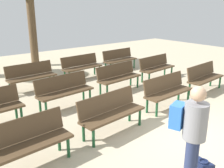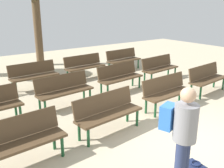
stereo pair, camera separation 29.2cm
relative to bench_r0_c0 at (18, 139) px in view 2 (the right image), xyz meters
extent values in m
plane|color=#BCAD8E|center=(3.10, -1.37, -0.50)|extent=(24.00, 24.00, 0.00)
cube|color=#4C3823|center=(0.00, -0.08, -0.07)|extent=(1.62, 0.54, 0.05)
cube|color=#4C3823|center=(-0.01, 0.12, 0.17)|extent=(1.60, 0.22, 0.40)
cylinder|color=#194C28|center=(0.71, -0.19, -0.30)|extent=(0.06, 0.06, 0.40)
cylinder|color=#194C28|center=(0.69, 0.13, -0.30)|extent=(0.06, 0.06, 0.40)
cube|color=#4C3823|center=(1.96, 0.02, -0.07)|extent=(1.63, 0.58, 0.05)
cube|color=#4C3823|center=(1.94, 0.22, 0.17)|extent=(1.60, 0.26, 0.40)
cylinder|color=#194C28|center=(1.28, -0.20, -0.30)|extent=(0.06, 0.06, 0.40)
cylinder|color=#194C28|center=(2.67, -0.08, -0.30)|extent=(0.06, 0.06, 0.40)
cylinder|color=#194C28|center=(1.25, 0.12, -0.30)|extent=(0.06, 0.06, 0.40)
cylinder|color=#194C28|center=(2.64, 0.24, -0.30)|extent=(0.06, 0.06, 0.40)
cube|color=#4C3823|center=(4.04, 0.20, -0.07)|extent=(1.62, 0.51, 0.05)
cube|color=#4C3823|center=(4.04, 0.40, 0.17)|extent=(1.60, 0.19, 0.40)
cylinder|color=#194C28|center=(3.35, 0.01, -0.30)|extent=(0.06, 0.06, 0.40)
cylinder|color=#194C28|center=(4.75, 0.07, -0.30)|extent=(0.06, 0.06, 0.40)
cylinder|color=#194C28|center=(3.34, 0.33, -0.30)|extent=(0.06, 0.06, 0.40)
cylinder|color=#194C28|center=(4.74, 0.39, -0.30)|extent=(0.06, 0.06, 0.40)
cube|color=#4C3823|center=(6.06, 0.34, -0.07)|extent=(1.63, 0.56, 0.05)
cube|color=#4C3823|center=(6.04, 0.54, 0.17)|extent=(1.60, 0.25, 0.40)
cylinder|color=#194C28|center=(5.37, 0.13, -0.30)|extent=(0.06, 0.06, 0.40)
cylinder|color=#194C28|center=(6.77, 0.24, -0.30)|extent=(0.06, 0.06, 0.40)
cylinder|color=#194C28|center=(5.35, 0.45, -0.30)|extent=(0.06, 0.06, 0.40)
cylinder|color=#194C28|center=(6.74, 0.56, -0.30)|extent=(0.06, 0.06, 0.40)
cylinder|color=#194C28|center=(0.57, 1.79, -0.30)|extent=(0.06, 0.06, 0.40)
cylinder|color=#194C28|center=(0.55, 2.11, -0.30)|extent=(0.06, 0.06, 0.40)
cube|color=#4C3823|center=(1.88, 1.98, -0.07)|extent=(1.63, 0.54, 0.05)
cube|color=#4C3823|center=(1.86, 2.18, 0.17)|extent=(1.60, 0.23, 0.40)
cylinder|color=#194C28|center=(1.19, 1.77, -0.30)|extent=(0.06, 0.06, 0.40)
cylinder|color=#194C28|center=(2.58, 1.86, -0.30)|extent=(0.06, 0.06, 0.40)
cylinder|color=#194C28|center=(1.17, 2.09, -0.30)|extent=(0.06, 0.06, 0.40)
cylinder|color=#194C28|center=(2.56, 2.18, -0.30)|extent=(0.06, 0.06, 0.40)
cube|color=#4C3823|center=(3.93, 2.12, -0.07)|extent=(1.63, 0.56, 0.05)
cube|color=#4C3823|center=(3.91, 2.32, 0.17)|extent=(1.60, 0.25, 0.40)
cylinder|color=#194C28|center=(3.24, 1.91, -0.30)|extent=(0.06, 0.06, 0.40)
cylinder|color=#194C28|center=(4.64, 2.02, -0.30)|extent=(0.06, 0.06, 0.40)
cylinder|color=#194C28|center=(3.22, 2.22, -0.30)|extent=(0.06, 0.06, 0.40)
cylinder|color=#194C28|center=(4.61, 2.33, -0.30)|extent=(0.06, 0.06, 0.40)
cube|color=#4C3823|center=(5.90, 2.25, -0.07)|extent=(1.63, 0.58, 0.05)
cube|color=#4C3823|center=(5.88, 2.45, 0.17)|extent=(1.60, 0.26, 0.40)
cylinder|color=#194C28|center=(5.22, 2.03, -0.30)|extent=(0.06, 0.06, 0.40)
cylinder|color=#194C28|center=(6.61, 2.15, -0.30)|extent=(0.06, 0.06, 0.40)
cylinder|color=#194C28|center=(5.19, 2.35, -0.30)|extent=(0.06, 0.06, 0.40)
cylinder|color=#194C28|center=(6.59, 2.47, -0.30)|extent=(0.06, 0.06, 0.40)
cube|color=#4C3823|center=(1.75, 3.99, -0.07)|extent=(1.62, 0.52, 0.05)
cube|color=#4C3823|center=(1.74, 4.19, 0.17)|extent=(1.60, 0.20, 0.40)
cylinder|color=#194C28|center=(1.06, 3.80, -0.30)|extent=(0.06, 0.06, 0.40)
cylinder|color=#194C28|center=(2.46, 3.87, -0.30)|extent=(0.06, 0.06, 0.40)
cylinder|color=#194C28|center=(1.05, 4.12, -0.30)|extent=(0.06, 0.06, 0.40)
cylinder|color=#194C28|center=(2.44, 4.19, -0.30)|extent=(0.06, 0.06, 0.40)
cube|color=#4C3823|center=(3.79, 4.14, -0.07)|extent=(1.62, 0.53, 0.05)
cube|color=#4C3823|center=(3.77, 4.34, 0.17)|extent=(1.60, 0.22, 0.40)
cylinder|color=#194C28|center=(3.10, 3.94, -0.30)|extent=(0.06, 0.06, 0.40)
cylinder|color=#194C28|center=(4.50, 4.02, -0.30)|extent=(0.06, 0.06, 0.40)
cylinder|color=#194C28|center=(3.08, 4.26, -0.30)|extent=(0.06, 0.06, 0.40)
cylinder|color=#194C28|center=(4.48, 4.34, -0.30)|extent=(0.06, 0.06, 0.40)
cube|color=#4C3823|center=(5.78, 4.26, -0.07)|extent=(1.62, 0.53, 0.05)
cube|color=#4C3823|center=(5.76, 4.46, 0.17)|extent=(1.60, 0.21, 0.40)
cylinder|color=#194C28|center=(5.09, 4.06, -0.30)|extent=(0.06, 0.06, 0.40)
cylinder|color=#194C28|center=(6.48, 4.13, -0.30)|extent=(0.06, 0.06, 0.40)
cylinder|color=#194C28|center=(5.07, 4.38, -0.30)|extent=(0.06, 0.06, 0.40)
cylinder|color=#194C28|center=(6.47, 4.45, -0.30)|extent=(0.06, 0.06, 0.40)
cylinder|color=brown|center=(3.24, 7.36, 1.20)|extent=(0.35, 0.35, 3.42)
cylinder|color=navy|center=(1.84, -2.06, -0.08)|extent=(0.16, 0.16, 0.85)
cylinder|color=navy|center=(1.69, -2.11, -0.08)|extent=(0.16, 0.16, 0.85)
cylinder|color=gray|center=(1.76, -2.08, 0.62)|extent=(0.43, 0.43, 0.55)
sphere|color=tan|center=(1.76, -2.08, 1.04)|extent=(0.22, 0.22, 0.22)
cube|color=blue|center=(1.68, -1.83, 0.65)|extent=(0.32, 0.26, 0.36)
torus|color=#192347|center=(2.17, -2.05, -0.22)|extent=(0.16, 0.16, 0.02)
camera|label=1|loc=(-1.25, -3.93, 2.22)|focal=41.00mm
camera|label=2|loc=(-1.02, -4.10, 2.22)|focal=41.00mm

